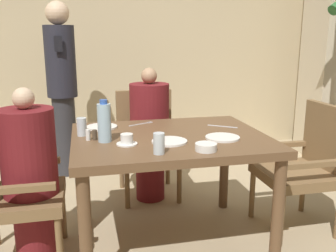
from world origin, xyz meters
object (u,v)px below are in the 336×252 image
object	(u,v)px
chair_left_side	(6,187)
plate_main_left	(169,141)
chair_far_side	(147,139)
water_bottle	(104,122)
standing_host	(62,85)
glass_tall_mid	(159,143)
glass_tall_near	(82,127)
bowl_small	(206,147)
chair_right_side	(306,163)
teacup_with_saucer	(127,140)
plate_dessert_center	(223,137)
diner_in_left_chair	(30,175)
plate_main_right	(102,127)
diner_in_far_chair	(150,134)

from	to	relation	value
chair_left_side	plate_main_left	bearing A→B (deg)	-9.20
chair_far_side	water_bottle	world-z (taller)	water_bottle
standing_host	glass_tall_mid	distance (m)	1.94
glass_tall_near	bowl_small	bearing A→B (deg)	-35.94
chair_right_side	teacup_with_saucer	world-z (taller)	chair_right_side
plate_dessert_center	glass_tall_near	xyz separation A→B (m)	(-0.84, 0.26, 0.05)
glass_tall_near	teacup_with_saucer	bearing A→B (deg)	-46.34
chair_right_side	plate_dessert_center	xyz separation A→B (m)	(-0.69, -0.14, 0.26)
diner_in_left_chair	bowl_small	xyz separation A→B (m)	(0.97, -0.36, 0.21)
plate_main_right	water_bottle	size ratio (longest dim) A/B	0.84
plate_main_right	bowl_small	distance (m)	0.84
standing_host	water_bottle	size ratio (longest dim) A/B	6.64
chair_far_side	plate_main_left	distance (m)	1.05
bowl_small	glass_tall_mid	distance (m)	0.26
plate_main_right	glass_tall_near	world-z (taller)	glass_tall_near
chair_left_side	diner_in_left_chair	xyz separation A→B (m)	(0.14, 0.00, 0.07)
teacup_with_saucer	bowl_small	world-z (taller)	teacup_with_saucer
glass_tall_mid	teacup_with_saucer	bearing A→B (deg)	124.62
chair_left_side	plate_main_left	world-z (taller)	chair_left_side
glass_tall_mid	chair_right_side	bearing A→B (deg)	17.44
teacup_with_saucer	bowl_small	size ratio (longest dim) A/B	1.01
plate_main_right	bowl_small	world-z (taller)	bowl_small
diner_in_left_chair	diner_in_far_chair	xyz separation A→B (m)	(0.85, 0.73, 0.02)
glass_tall_mid	bowl_small	bearing A→B (deg)	-0.60
chair_right_side	teacup_with_saucer	bearing A→B (deg)	-173.57
teacup_with_saucer	water_bottle	world-z (taller)	water_bottle
bowl_small	water_bottle	xyz separation A→B (m)	(-0.53, 0.31, 0.10)
plate_main_right	teacup_with_saucer	bearing A→B (deg)	-75.08
standing_host	glass_tall_mid	world-z (taller)	standing_host
chair_far_side	glass_tall_mid	size ratio (longest dim) A/B	7.82
chair_right_side	glass_tall_near	bearing A→B (deg)	175.52
plate_main_right	bowl_small	size ratio (longest dim) A/B	1.75
chair_left_side	chair_right_side	distance (m)	1.97
plate_dessert_center	plate_main_left	bearing A→B (deg)	-177.82
diner_in_left_chair	teacup_with_saucer	xyz separation A→B (m)	(0.56, -0.14, 0.22)
glass_tall_near	glass_tall_mid	size ratio (longest dim) A/B	1.00
standing_host	plate_main_right	bearing A→B (deg)	-75.57
glass_tall_near	standing_host	bearing A→B (deg)	97.24
plate_dessert_center	glass_tall_mid	size ratio (longest dim) A/B	1.84
chair_left_side	bowl_small	world-z (taller)	chair_left_side
diner_in_far_chair	plate_dessert_center	bearing A→B (deg)	-71.00
chair_right_side	standing_host	bearing A→B (deg)	138.66
diner_in_left_chair	chair_right_side	world-z (taller)	diner_in_left_chair
chair_left_side	teacup_with_saucer	bearing A→B (deg)	-11.57
glass_tall_near	glass_tall_mid	distance (m)	0.62
diner_in_far_chair	plate_main_left	xyz separation A→B (m)	(-0.04, -0.88, 0.18)
plate_main_right	standing_host	bearing A→B (deg)	104.43
diner_in_left_chair	diner_in_far_chair	bearing A→B (deg)	40.57
teacup_with_saucer	diner_in_far_chair	bearing A→B (deg)	71.76
diner_in_left_chair	glass_tall_mid	size ratio (longest dim) A/B	9.41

